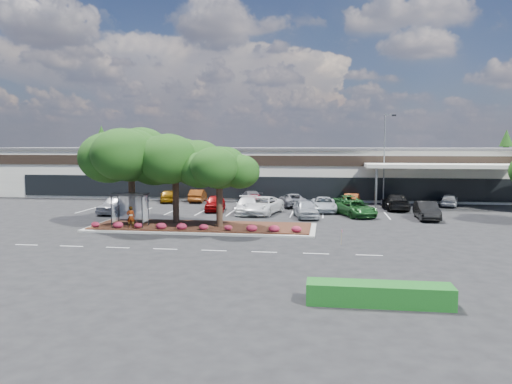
# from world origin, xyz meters

# --- Properties ---
(ground) EXTENTS (160.00, 160.00, 0.00)m
(ground) POSITION_xyz_m (0.00, 0.00, 0.00)
(ground) COLOR black
(ground) RESTS_ON ground
(retail_store) EXTENTS (80.40, 25.20, 6.25)m
(retail_store) POSITION_xyz_m (0.06, 33.91, 3.15)
(retail_store) COLOR white
(retail_store) RESTS_ON ground
(landscape_island) EXTENTS (18.00, 6.00, 0.26)m
(landscape_island) POSITION_xyz_m (-2.00, 4.00, 0.12)
(landscape_island) COLOR #9E9E99
(landscape_island) RESTS_ON ground
(lane_markings) EXTENTS (33.12, 20.06, 0.01)m
(lane_markings) POSITION_xyz_m (-0.14, 10.42, 0.01)
(lane_markings) COLOR silver
(lane_markings) RESTS_ON ground
(shrub_row) EXTENTS (17.00, 0.80, 0.50)m
(shrub_row) POSITION_xyz_m (-2.00, 1.90, 0.51)
(shrub_row) COLOR #9C1D45
(shrub_row) RESTS_ON landscape_island
(bus_shelter) EXTENTS (2.75, 1.55, 2.59)m
(bus_shelter) POSITION_xyz_m (-7.50, 2.95, 2.31)
(bus_shelter) COLOR black
(bus_shelter) RESTS_ON landscape_island
(island_tree_west) EXTENTS (7.20, 7.20, 7.89)m
(island_tree_west) POSITION_xyz_m (-8.00, 4.50, 4.21)
(island_tree_west) COLOR #1B3B0F
(island_tree_west) RESTS_ON landscape_island
(island_tree_mid) EXTENTS (6.60, 6.60, 7.32)m
(island_tree_mid) POSITION_xyz_m (-4.50, 5.20, 3.92)
(island_tree_mid) COLOR #1B3B0F
(island_tree_mid) RESTS_ON landscape_island
(island_tree_east) EXTENTS (5.80, 5.80, 6.50)m
(island_tree_east) POSITION_xyz_m (-0.50, 3.70, 3.51)
(island_tree_east) COLOR #1B3B0F
(island_tree_east) RESTS_ON landscape_island
(hedge_south_east) EXTENTS (6.00, 1.30, 0.90)m
(hedge_south_east) POSITION_xyz_m (10.00, -13.50, 0.45)
(hedge_south_east) COLOR #134418
(hedge_south_east) RESTS_ON ground
(conifer_north_west) EXTENTS (4.40, 4.40, 10.00)m
(conifer_north_west) POSITION_xyz_m (-30.00, 46.00, 5.00)
(conifer_north_west) COLOR #1B3B0F
(conifer_north_west) RESTS_ON ground
(conifer_north_east) EXTENTS (3.96, 3.96, 9.00)m
(conifer_north_east) POSITION_xyz_m (34.00, 44.00, 4.50)
(conifer_north_east) COLOR #1B3B0F
(conifer_north_east) RESTS_ON ground
(person_waiting) EXTENTS (0.69, 0.54, 1.69)m
(person_waiting) POSITION_xyz_m (-7.15, 2.09, 1.10)
(person_waiting) COLOR #594C47
(person_waiting) RESTS_ON landscape_island
(light_pole) EXTENTS (1.41, 0.76, 10.13)m
(light_pole) POSITION_xyz_m (14.27, 23.17, 4.50)
(light_pole) COLOR #9E9E99
(light_pole) RESTS_ON ground
(survey_stake) EXTENTS (0.08, 0.14, 1.02)m
(survey_stake) POSITION_xyz_m (8.83, -1.00, 0.66)
(survey_stake) COLOR #977F4F
(survey_stake) RESTS_ON ground
(car_0) EXTENTS (2.98, 5.08, 1.62)m
(car_0) POSITION_xyz_m (-12.59, 11.57, 0.81)
(car_0) COLOR black
(car_0) RESTS_ON ground
(car_1) EXTENTS (2.30, 5.10, 1.70)m
(car_1) POSITION_xyz_m (-12.53, 11.44, 0.85)
(car_1) COLOR silver
(car_1) RESTS_ON ground
(car_2) EXTENTS (2.51, 4.91, 1.60)m
(car_2) POSITION_xyz_m (-3.30, 14.56, 0.80)
(car_2) COLOR #830607
(car_2) RESTS_ON ground
(car_3) EXTENTS (2.77, 5.65, 1.58)m
(car_3) POSITION_xyz_m (0.23, 12.94, 0.79)
(car_3) COLOR white
(car_3) RESTS_ON ground
(car_4) EXTENTS (4.03, 6.46, 1.67)m
(car_4) POSITION_xyz_m (1.69, 12.97, 0.83)
(car_4) COLOR white
(car_4) RESTS_ON ground
(car_5) EXTENTS (2.86, 5.06, 1.62)m
(car_5) POSITION_xyz_m (5.93, 11.05, 0.81)
(car_5) COLOR #9CA2A8
(car_5) RESTS_ON ground
(car_6) EXTENTS (2.73, 5.36, 1.45)m
(car_6) POSITION_xyz_m (7.56, 15.49, 0.73)
(car_6) COLOR #B2BAC0
(car_6) RESTS_ON ground
(car_7) EXTENTS (4.23, 5.84, 1.48)m
(car_7) POSITION_xyz_m (10.55, 12.65, 0.74)
(car_7) COLOR #1C4F1E
(car_7) RESTS_ON ground
(car_8) EXTENTS (1.72, 4.87, 1.60)m
(car_8) POSITION_xyz_m (16.69, 11.53, 0.80)
(car_8) COLOR black
(car_8) RESTS_ON ground
(car_9) EXTENTS (2.91, 4.66, 1.48)m
(car_9) POSITION_xyz_m (-10.44, 21.28, 0.74)
(car_9) COLOR #815106
(car_9) RESTS_ON ground
(car_10) EXTENTS (1.90, 4.55, 1.46)m
(car_10) POSITION_xyz_m (-7.06, 22.06, 0.73)
(car_10) COLOR #672D0C
(car_10) RESTS_ON ground
(car_11) EXTENTS (3.59, 5.29, 1.42)m
(car_11) POSITION_xyz_m (-0.86, 22.20, 0.71)
(car_11) COLOR #55565C
(car_11) RESTS_ON ground
(car_12) EXTENTS (1.98, 4.15, 1.37)m
(car_12) POSITION_xyz_m (0.05, 19.30, 0.68)
(car_12) COLOR maroon
(car_12) RESTS_ON ground
(car_13) EXTENTS (3.63, 5.64, 1.44)m
(car_13) POSITION_xyz_m (4.19, 19.04, 0.72)
(car_13) COLOR slate
(car_13) RESTS_ON ground
(car_14) EXTENTS (3.52, 5.42, 1.39)m
(car_14) POSITION_xyz_m (9.93, 18.83, 0.69)
(car_14) COLOR #1A4B1F
(car_14) RESTS_ON ground
(car_15) EXTENTS (2.10, 4.43, 1.40)m
(car_15) POSITION_xyz_m (10.56, 20.57, 0.70)
(car_15) COLOR maroon
(car_15) RESTS_ON ground
(car_16) EXTENTS (2.34, 5.61, 1.62)m
(car_16) POSITION_xyz_m (14.86, 17.95, 0.81)
(car_16) COLOR black
(car_16) RESTS_ON ground
(car_17) EXTENTS (2.73, 4.43, 1.41)m
(car_17) POSITION_xyz_m (20.95, 21.56, 0.70)
(car_17) COLOR #9DA0A8
(car_17) RESTS_ON ground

